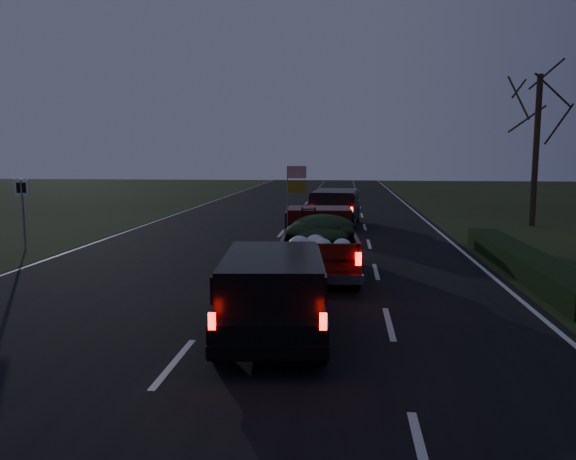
# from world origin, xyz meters

# --- Properties ---
(ground) EXTENTS (120.00, 120.00, 0.00)m
(ground) POSITION_xyz_m (0.00, 0.00, 0.00)
(ground) COLOR black
(ground) RESTS_ON ground
(road_asphalt) EXTENTS (14.00, 120.00, 0.02)m
(road_asphalt) POSITION_xyz_m (0.00, 0.00, 0.01)
(road_asphalt) COLOR black
(road_asphalt) RESTS_ON ground
(hedge_row) EXTENTS (1.00, 10.00, 0.60)m
(hedge_row) POSITION_xyz_m (7.80, 3.00, 0.30)
(hedge_row) COLOR black
(hedge_row) RESTS_ON ground
(route_sign) EXTENTS (0.55, 0.08, 2.50)m
(route_sign) POSITION_xyz_m (-8.50, 5.00, 1.66)
(route_sign) COLOR gray
(route_sign) RESTS_ON ground
(bare_tree_far) EXTENTS (3.60, 3.60, 7.00)m
(bare_tree_far) POSITION_xyz_m (11.50, 14.00, 5.23)
(bare_tree_far) COLOR black
(bare_tree_far) RESTS_ON ground
(pickup_truck) EXTENTS (2.25, 5.26, 2.71)m
(pickup_truck) POSITION_xyz_m (1.99, 2.11, 1.01)
(pickup_truck) COLOR #400C08
(pickup_truck) RESTS_ON ground
(lead_suv) EXTENTS (2.37, 4.94, 1.38)m
(lead_suv) POSITION_xyz_m (2.24, 12.69, 1.04)
(lead_suv) COLOR black
(lead_suv) RESTS_ON ground
(rear_suv) EXTENTS (2.31, 4.52, 1.26)m
(rear_suv) POSITION_xyz_m (1.40, -3.47, 0.95)
(rear_suv) COLOR black
(rear_suv) RESTS_ON ground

